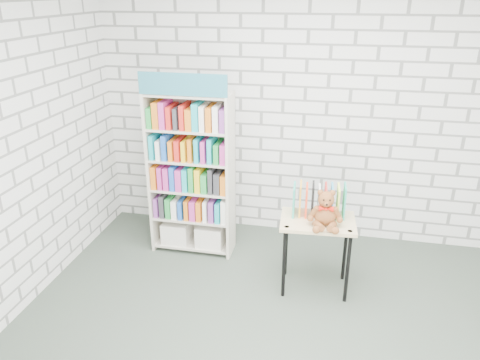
# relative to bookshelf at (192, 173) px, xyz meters

# --- Properties ---
(ground) EXTENTS (4.50, 4.50, 0.00)m
(ground) POSITION_rel_bookshelf_xyz_m (1.08, -1.36, -0.88)
(ground) COLOR #3B463B
(ground) RESTS_ON ground
(room_shell) EXTENTS (4.52, 4.02, 2.81)m
(room_shell) POSITION_rel_bookshelf_xyz_m (1.08, -1.36, 0.90)
(room_shell) COLOR silver
(room_shell) RESTS_ON ground
(bookshelf) EXTENTS (0.86, 0.33, 1.93)m
(bookshelf) POSITION_rel_bookshelf_xyz_m (0.00, 0.00, 0.00)
(bookshelf) COLOR beige
(bookshelf) RESTS_ON ground
(display_table) EXTENTS (0.69, 0.50, 0.72)m
(display_table) POSITION_rel_bookshelf_xyz_m (1.33, -0.47, -0.26)
(display_table) COLOR tan
(display_table) RESTS_ON ground
(table_books) EXTENTS (0.48, 0.23, 0.28)m
(table_books) POSITION_rel_bookshelf_xyz_m (1.32, -0.36, -0.02)
(table_books) COLOR teal
(table_books) RESTS_ON display_table
(teddy_bear) EXTENTS (0.31, 0.29, 0.33)m
(teddy_bear) POSITION_rel_bookshelf_xyz_m (1.39, -0.57, -0.03)
(teddy_bear) COLOR brown
(teddy_bear) RESTS_ON display_table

